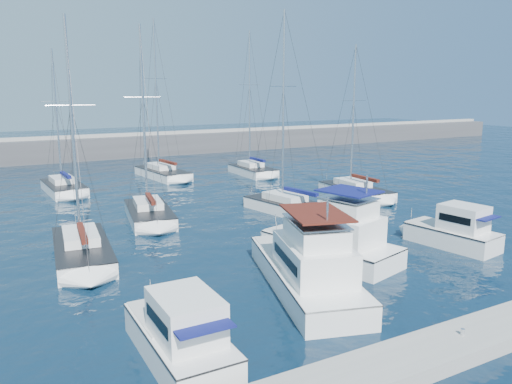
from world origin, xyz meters
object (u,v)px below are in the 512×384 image
sailboat_back_b (162,173)px  sailboat_back_c (252,170)px  motor_yacht_stbd_inner (336,241)px  motor_yacht_stbd_outer (455,233)px  sailboat_mid_a (82,250)px  motor_yacht_port_outer (181,338)px  sailboat_back_a (64,188)px  sailboat_mid_d (289,206)px  sailboat_mid_e (355,191)px  motor_yacht_port_inner (308,269)px  sailboat_mid_b (149,213)px

sailboat_back_b → sailboat_back_c: size_ratio=1.07×
motor_yacht_stbd_inner → sailboat_back_c: bearing=55.7°
motor_yacht_stbd_outer → sailboat_mid_a: size_ratio=0.41×
motor_yacht_port_outer → sailboat_mid_a: size_ratio=0.44×
motor_yacht_stbd_inner → motor_yacht_port_outer: bearing=-167.4°
motor_yacht_stbd_inner → sailboat_back_b: 31.84m
motor_yacht_port_outer → motor_yacht_stbd_inner: motor_yacht_stbd_inner is taller
sailboat_back_b → sailboat_mid_a: bearing=-125.4°
sailboat_back_a → motor_yacht_stbd_outer: bearing=-60.6°
sailboat_mid_a → sailboat_mid_d: (16.76, 3.60, 0.03)m
sailboat_mid_e → motor_yacht_port_outer: bearing=-139.9°
motor_yacht_port_inner → motor_yacht_port_outer: bearing=-141.2°
sailboat_mid_b → sailboat_back_a: size_ratio=1.07×
sailboat_back_a → sailboat_mid_e: bearing=-35.5°
motor_yacht_port_inner → sailboat_mid_a: (-8.92, 10.52, -0.62)m
motor_yacht_port_outer → sailboat_back_a: size_ratio=0.45×
sailboat_mid_b → motor_yacht_port_inner: bearing=-71.5°
motor_yacht_stbd_inner → sailboat_back_c: size_ratio=0.53×
sailboat_mid_d → sailboat_back_b: sailboat_back_b is taller
sailboat_back_a → sailboat_back_c: (20.98, 0.43, 0.04)m
motor_yacht_port_outer → sailboat_mid_b: size_ratio=0.42×
motor_yacht_stbd_inner → sailboat_mid_a: 14.99m
motor_yacht_port_outer → motor_yacht_stbd_inner: (11.86, 6.26, 0.19)m
sailboat_mid_d → sailboat_back_c: sailboat_back_c is taller
sailboat_back_a → sailboat_back_c: size_ratio=0.83×
sailboat_mid_b → sailboat_back_a: bearing=115.9°
sailboat_mid_b → sailboat_back_b: size_ratio=0.84×
motor_yacht_port_inner → motor_yacht_stbd_outer: (12.25, 1.41, -0.19)m
sailboat_mid_b → sailboat_mid_e: sailboat_mid_b is taller
motor_yacht_port_inner → motor_yacht_stbd_outer: 12.34m
motor_yacht_port_outer → sailboat_back_c: (21.74, 34.85, -0.38)m
sailboat_mid_d → sailboat_back_b: bearing=88.4°
sailboat_mid_e → sailboat_back_b: sailboat_back_b is taller
sailboat_mid_d → sailboat_mid_e: bearing=2.6°
sailboat_mid_d → sailboat_back_a: (-14.86, 17.12, -0.02)m
motor_yacht_port_outer → motor_yacht_stbd_inner: size_ratio=0.71×
motor_yacht_port_inner → sailboat_mid_a: size_ratio=0.77×
sailboat_back_b → sailboat_back_a: bearing=-169.0°
sailboat_mid_e → sailboat_mid_d: bearing=-164.2°
motor_yacht_port_inner → motor_yacht_stbd_inner: same height
motor_yacht_stbd_outer → sailboat_mid_a: bearing=147.5°
motor_yacht_stbd_inner → sailboat_mid_b: size_ratio=0.59×
motor_yacht_port_inner → sailboat_mid_e: sailboat_mid_e is taller
motor_yacht_port_outer → sailboat_mid_d: bearing=47.8°
sailboat_mid_a → sailboat_mid_e: bearing=18.5°
motor_yacht_port_outer → sailboat_back_c: bearing=58.0°
motor_yacht_port_outer → sailboat_mid_b: 21.00m
motor_yacht_port_outer → sailboat_mid_d: 23.30m
motor_yacht_port_outer → sailboat_back_b: bearing=72.6°
sailboat_mid_b → sailboat_mid_e: 19.50m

